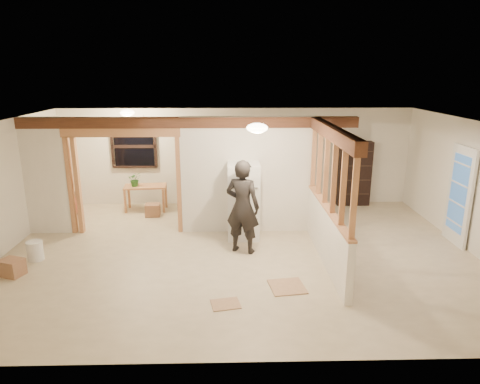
{
  "coord_description": "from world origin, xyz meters",
  "views": [
    {
      "loc": [
        -0.17,
        -7.66,
        3.4
      ],
      "look_at": [
        0.04,
        0.4,
        1.11
      ],
      "focal_mm": 32.0,
      "sensor_mm": 36.0,
      "label": 1
    }
  ],
  "objects_px": {
    "shop_vac": "(70,204)",
    "work_table": "(146,198)",
    "bookshelf": "(354,174)",
    "woman": "(243,207)",
    "refrigerator": "(243,201)"
  },
  "relations": [
    {
      "from": "shop_vac",
      "to": "work_table",
      "type": "bearing_deg",
      "value": 8.82
    },
    {
      "from": "shop_vac",
      "to": "bookshelf",
      "type": "xyz_separation_m",
      "value": [
        7.15,
        0.63,
        0.57
      ]
    },
    {
      "from": "work_table",
      "to": "bookshelf",
      "type": "distance_m",
      "value": 5.38
    },
    {
      "from": "woman",
      "to": "shop_vac",
      "type": "height_order",
      "value": "woman"
    },
    {
      "from": "bookshelf",
      "to": "shop_vac",
      "type": "bearing_deg",
      "value": -175.0
    },
    {
      "from": "refrigerator",
      "to": "shop_vac",
      "type": "height_order",
      "value": "refrigerator"
    },
    {
      "from": "refrigerator",
      "to": "woman",
      "type": "distance_m",
      "value": 0.77
    },
    {
      "from": "woman",
      "to": "shop_vac",
      "type": "bearing_deg",
      "value": -7.48
    },
    {
      "from": "work_table",
      "to": "bookshelf",
      "type": "relative_size",
      "value": 0.61
    },
    {
      "from": "work_table",
      "to": "shop_vac",
      "type": "height_order",
      "value": "work_table"
    },
    {
      "from": "refrigerator",
      "to": "woman",
      "type": "height_order",
      "value": "woman"
    },
    {
      "from": "refrigerator",
      "to": "work_table",
      "type": "distance_m",
      "value": 3.08
    },
    {
      "from": "woman",
      "to": "bookshelf",
      "type": "bearing_deg",
      "value": -113.17
    },
    {
      "from": "work_table",
      "to": "woman",
      "type": "bearing_deg",
      "value": -53.49
    },
    {
      "from": "woman",
      "to": "bookshelf",
      "type": "relative_size",
      "value": 1.09
    }
  ]
}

